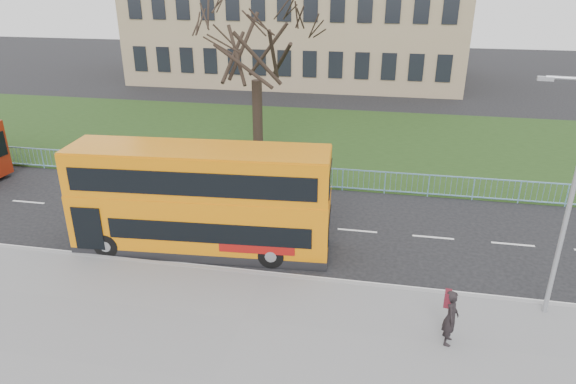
% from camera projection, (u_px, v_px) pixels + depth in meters
% --- Properties ---
extents(ground, '(120.00, 120.00, 0.00)m').
position_uv_depth(ground, '(272.00, 254.00, 19.16)').
color(ground, black).
rests_on(ground, ground).
extents(pavement, '(80.00, 10.50, 0.12)m').
position_uv_depth(pavement, '(215.00, 384.00, 13.04)').
color(pavement, slate).
rests_on(pavement, ground).
extents(kerb, '(80.00, 0.20, 0.14)m').
position_uv_depth(kerb, '(262.00, 275.00, 17.73)').
color(kerb, gray).
rests_on(kerb, ground).
extents(grass_verge, '(80.00, 15.40, 0.08)m').
position_uv_depth(grass_verge, '(322.00, 140.00, 32.04)').
color(grass_verge, '#1D3513').
rests_on(grass_verge, ground).
extents(guard_railing, '(40.00, 0.12, 1.10)m').
position_uv_depth(guard_railing, '(301.00, 177.00, 24.89)').
color(guard_railing, '#7BB3DB').
rests_on(guard_railing, ground).
extents(bare_tree, '(7.31, 7.31, 10.44)m').
position_uv_depth(bare_tree, '(256.00, 64.00, 26.60)').
color(bare_tree, black).
rests_on(bare_tree, grass_verge).
extents(civic_building, '(30.00, 15.00, 14.00)m').
position_uv_depth(civic_building, '(300.00, 2.00, 48.82)').
color(civic_building, '#917D5C').
rests_on(civic_building, ground).
extents(yellow_bus, '(9.58, 2.90, 3.96)m').
position_uv_depth(yellow_bus, '(200.00, 197.00, 18.72)').
color(yellow_bus, orange).
rests_on(yellow_bus, ground).
extents(pedestrian, '(0.49, 0.67, 1.67)m').
position_uv_depth(pedestrian, '(451.00, 317.00, 14.11)').
color(pedestrian, black).
rests_on(pedestrian, pavement).
extents(street_lamp, '(1.51, 0.33, 7.12)m').
position_uv_depth(street_lamp, '(568.00, 194.00, 14.23)').
color(street_lamp, '#92949A').
rests_on(street_lamp, pavement).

